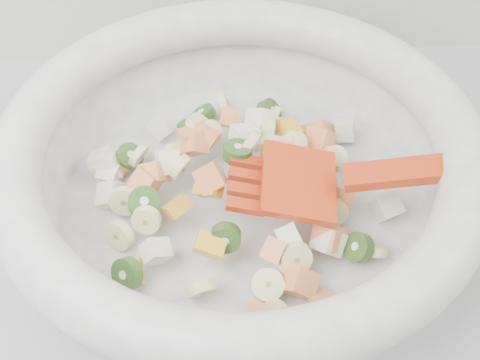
{
  "coord_description": "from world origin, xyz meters",
  "views": [
    {
      "loc": [
        0.11,
        1.09,
        1.36
      ],
      "look_at": [
        0.13,
        1.48,
        0.95
      ],
      "focal_mm": 50.0,
      "sensor_mm": 36.0,
      "label": 1
    }
  ],
  "objects": [
    {
      "name": "mixing_bowl",
      "position": [
        0.13,
        1.48,
        0.96
      ],
      "size": [
        0.52,
        0.41,
        0.13
      ],
      "color": "silver",
      "rests_on": "counter"
    }
  ]
}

